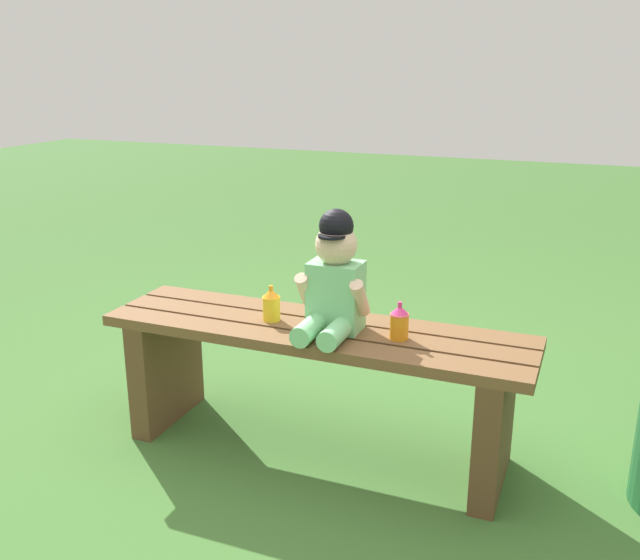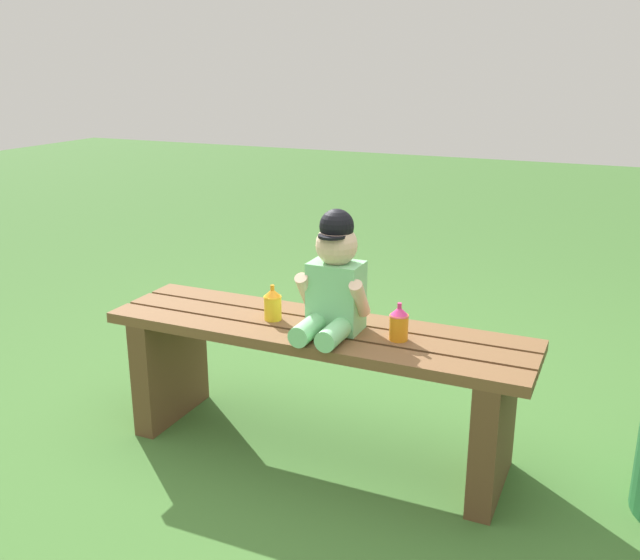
# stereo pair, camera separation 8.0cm
# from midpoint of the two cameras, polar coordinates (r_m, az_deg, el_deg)

# --- Properties ---
(ground_plane) EXTENTS (16.00, 16.00, 0.00)m
(ground_plane) POSITION_cam_midpoint_polar(r_m,az_deg,el_deg) (2.58, -1.25, -13.47)
(ground_plane) COLOR #3D6B2D
(park_bench) EXTENTS (1.46, 0.38, 0.47)m
(park_bench) POSITION_cam_midpoint_polar(r_m,az_deg,el_deg) (2.43, -1.29, -7.15)
(park_bench) COLOR brown
(park_bench) RESTS_ON ground_plane
(child_figure) EXTENTS (0.23, 0.27, 0.40)m
(child_figure) POSITION_cam_midpoint_polar(r_m,az_deg,el_deg) (2.27, 0.12, 0.04)
(child_figure) COLOR #7FCC8C
(child_figure) RESTS_ON park_bench
(sippy_cup_left) EXTENTS (0.06, 0.06, 0.12)m
(sippy_cup_left) POSITION_cam_midpoint_polar(r_m,az_deg,el_deg) (2.41, -4.91, -1.95)
(sippy_cup_left) COLOR yellow
(sippy_cup_left) RESTS_ON park_bench
(sippy_cup_right) EXTENTS (0.06, 0.06, 0.12)m
(sippy_cup_right) POSITION_cam_midpoint_polar(r_m,az_deg,el_deg) (2.25, 5.41, -3.37)
(sippy_cup_right) COLOR orange
(sippy_cup_right) RESTS_ON park_bench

